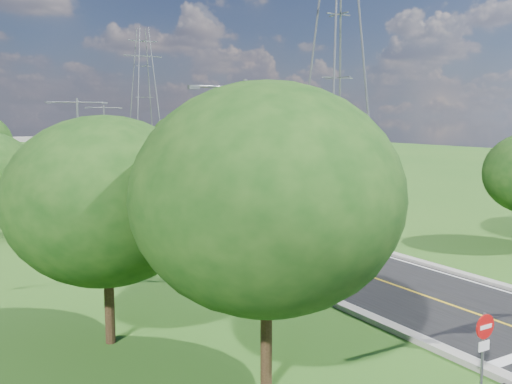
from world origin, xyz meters
TOP-DOWN VIEW (x-y plane):
  - ground at (0.00, 60.00)m, footprint 260.00×260.00m
  - road at (0.00, 66.00)m, footprint 8.00×150.00m
  - curb_left at (-4.25, 66.00)m, footprint 0.50×150.00m
  - curb_right at (4.25, 66.00)m, footprint 0.50×150.00m
  - do_not_enter_left at (-5.60, -1.52)m, footprint 0.76×0.11m
  - speed_limit_sign at (5.20, 37.98)m, footprint 0.55×0.09m
  - overpass at (0.00, 140.00)m, footprint 30.00×3.00m
  - streetlight_near_left at (-6.00, 12.00)m, footprint 5.90×0.25m
  - streetlight_mid_left at (-6.00, 45.00)m, footprint 5.90×0.25m
  - streetlight_far_right at (6.00, 78.00)m, footprint 5.90×0.25m
  - power_tower_near at (22.00, 40.00)m, footprint 9.00×6.40m
  - power_tower_far at (26.00, 115.00)m, footprint 9.00×6.40m
  - tree_la at (-14.00, 8.00)m, footprint 7.14×7.14m
  - tree_lf at (-11.00, 2.00)m, footprint 7.98×7.98m
  - tree_rb at (16.00, 30.00)m, footprint 6.72×6.72m
  - tree_rc at (15.00, 52.00)m, footprint 5.88×5.88m
  - tree_rd at (17.00, 76.00)m, footprint 7.14×7.14m
  - tree_re at (14.50, 100.00)m, footprint 5.46×5.46m
  - tree_rf at (18.00, 120.00)m, footprint 6.30×6.30m
  - bus_outbound at (0.80, 56.75)m, footprint 4.70×12.20m
  - bus_inbound at (-2.53, 33.81)m, footprint 3.66×9.64m

SIDE VIEW (x-z plane):
  - ground at x=0.00m, z-range 0.00..0.00m
  - road at x=0.00m, z-range 0.00..0.06m
  - curb_left at x=-4.25m, z-range 0.00..0.22m
  - curb_right at x=4.25m, z-range 0.00..0.22m
  - bus_inbound at x=-2.53m, z-range 0.06..2.68m
  - speed_limit_sign at x=5.20m, z-range 0.40..2.80m
  - bus_outbound at x=0.80m, z-range 0.06..3.38m
  - do_not_enter_left at x=-5.60m, z-range 0.52..3.02m
  - overpass at x=0.00m, z-range 0.81..4.01m
  - tree_re at x=14.50m, z-range 0.85..7.20m
  - tree_rc at x=15.00m, z-range 0.91..7.75m
  - tree_rf at x=18.00m, z-range 0.98..8.31m
  - tree_rb at x=16.00m, z-range 1.05..8.86m
  - tree_la at x=-14.00m, z-range 1.11..9.42m
  - tree_rd at x=17.00m, z-range 1.11..9.42m
  - tree_lf at x=-11.00m, z-range 1.24..10.53m
  - streetlight_near_left at x=-6.00m, z-range 0.94..10.94m
  - streetlight_mid_left at x=-6.00m, z-range 0.94..10.94m
  - streetlight_far_right at x=6.00m, z-range 0.94..10.94m
  - power_tower_near at x=22.00m, z-range 0.01..28.01m
  - power_tower_far at x=26.00m, z-range 0.01..28.01m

